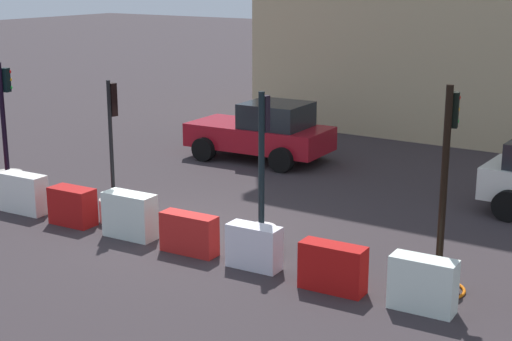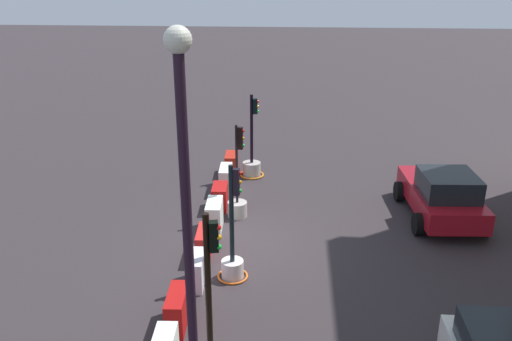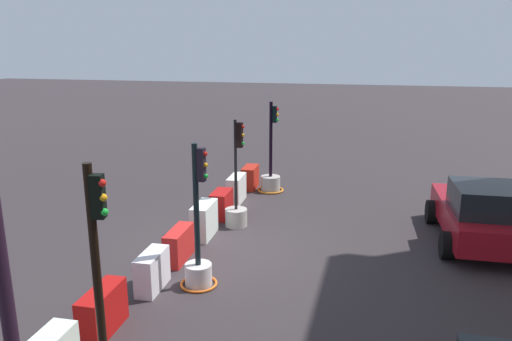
{
  "view_description": "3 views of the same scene",
  "coord_description": "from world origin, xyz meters",
  "px_view_note": "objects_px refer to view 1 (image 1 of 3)",
  "views": [
    {
      "loc": [
        9.39,
        -11.62,
        5.16
      ],
      "look_at": [
        1.93,
        -0.36,
        1.64
      ],
      "focal_mm": 54.12,
      "sensor_mm": 36.0,
      "label": 1
    },
    {
      "loc": [
        13.48,
        1.47,
        7.36
      ],
      "look_at": [
        -1.12,
        0.33,
        1.79
      ],
      "focal_mm": 37.44,
      "sensor_mm": 36.0,
      "label": 2
    },
    {
      "loc": [
        10.34,
        3.48,
        4.8
      ],
      "look_at": [
        -1.56,
        0.3,
        1.68
      ],
      "focal_mm": 33.44,
      "sensor_mm": 36.0,
      "label": 3
    }
  ],
  "objects_px": {
    "construction_barrier_5": "(254,247)",
    "car_red_compact": "(264,132)",
    "traffic_light_1": "(114,197)",
    "construction_barrier_4": "(189,234)",
    "construction_barrier_2": "(73,206)",
    "construction_barrier_1": "(24,193)",
    "traffic_light_3": "(440,257)",
    "traffic_light_0": "(8,173)",
    "construction_barrier_7": "(423,284)",
    "traffic_light_2": "(262,220)",
    "construction_barrier_6": "(333,268)",
    "construction_barrier_3": "(130,215)"
  },
  "relations": [
    {
      "from": "construction_barrier_6",
      "to": "car_red_compact",
      "type": "distance_m",
      "value": 9.2
    },
    {
      "from": "traffic_light_2",
      "to": "construction_barrier_4",
      "type": "xyz_separation_m",
      "value": [
        -1.03,
        -0.9,
        -0.21
      ]
    },
    {
      "from": "construction_barrier_3",
      "to": "construction_barrier_7",
      "type": "height_order",
      "value": "construction_barrier_3"
    },
    {
      "from": "construction_barrier_2",
      "to": "construction_barrier_5",
      "type": "distance_m",
      "value": 4.52
    },
    {
      "from": "construction_barrier_3",
      "to": "construction_barrier_5",
      "type": "height_order",
      "value": "construction_barrier_3"
    },
    {
      "from": "traffic_light_2",
      "to": "construction_barrier_3",
      "type": "height_order",
      "value": "traffic_light_2"
    },
    {
      "from": "construction_barrier_1",
      "to": "construction_barrier_6",
      "type": "distance_m",
      "value": 7.66
    },
    {
      "from": "construction_barrier_2",
      "to": "construction_barrier_7",
      "type": "distance_m",
      "value": 7.69
    },
    {
      "from": "traffic_light_0",
      "to": "construction_barrier_1",
      "type": "distance_m",
      "value": 1.68
    },
    {
      "from": "construction_barrier_1",
      "to": "traffic_light_3",
      "type": "bearing_deg",
      "value": 5.77
    },
    {
      "from": "construction_barrier_1",
      "to": "construction_barrier_2",
      "type": "height_order",
      "value": "construction_barrier_1"
    },
    {
      "from": "traffic_light_1",
      "to": "construction_barrier_1",
      "type": "xyz_separation_m",
      "value": [
        -2.08,
        -0.65,
        -0.1
      ]
    },
    {
      "from": "construction_barrier_2",
      "to": "construction_barrier_5",
      "type": "bearing_deg",
      "value": 0.65
    },
    {
      "from": "construction_barrier_7",
      "to": "construction_barrier_5",
      "type": "bearing_deg",
      "value": 179.51
    },
    {
      "from": "traffic_light_3",
      "to": "traffic_light_2",
      "type": "bearing_deg",
      "value": -179.97
    },
    {
      "from": "construction_barrier_4",
      "to": "construction_barrier_5",
      "type": "xyz_separation_m",
      "value": [
        1.43,
        0.04,
        0.02
      ]
    },
    {
      "from": "construction_barrier_5",
      "to": "traffic_light_3",
      "type": "bearing_deg",
      "value": 15.58
    },
    {
      "from": "traffic_light_3",
      "to": "construction_barrier_1",
      "type": "relative_size",
      "value": 3.0
    },
    {
      "from": "construction_barrier_4",
      "to": "car_red_compact",
      "type": "bearing_deg",
      "value": 112.33
    },
    {
      "from": "construction_barrier_4",
      "to": "traffic_light_0",
      "type": "bearing_deg",
      "value": 172.68
    },
    {
      "from": "construction_barrier_1",
      "to": "construction_barrier_2",
      "type": "relative_size",
      "value": 1.15
    },
    {
      "from": "traffic_light_1",
      "to": "construction_barrier_4",
      "type": "xyz_separation_m",
      "value": [
        2.51,
        -0.63,
        -0.16
      ]
    },
    {
      "from": "construction_barrier_2",
      "to": "traffic_light_2",
      "type": "bearing_deg",
      "value": 12.51
    },
    {
      "from": "traffic_light_0",
      "to": "traffic_light_1",
      "type": "xyz_separation_m",
      "value": [
        3.56,
        -0.15,
        0.03
      ]
    },
    {
      "from": "construction_barrier_2",
      "to": "construction_barrier_7",
      "type": "relative_size",
      "value": 0.95
    },
    {
      "from": "traffic_light_0",
      "to": "traffic_light_3",
      "type": "xyz_separation_m",
      "value": [
        10.6,
        0.12,
        0.07
      ]
    },
    {
      "from": "traffic_light_1",
      "to": "construction_barrier_4",
      "type": "bearing_deg",
      "value": -14.1
    },
    {
      "from": "construction_barrier_2",
      "to": "construction_barrier_6",
      "type": "distance_m",
      "value": 6.15
    },
    {
      "from": "traffic_light_0",
      "to": "traffic_light_1",
      "type": "distance_m",
      "value": 3.57
    },
    {
      "from": "traffic_light_2",
      "to": "construction_barrier_2",
      "type": "relative_size",
      "value": 3.05
    },
    {
      "from": "traffic_light_0",
      "to": "construction_barrier_2",
      "type": "relative_size",
      "value": 3.14
    },
    {
      "from": "construction_barrier_6",
      "to": "construction_barrier_5",
      "type": "bearing_deg",
      "value": 175.99
    },
    {
      "from": "traffic_light_3",
      "to": "construction_barrier_7",
      "type": "height_order",
      "value": "traffic_light_3"
    },
    {
      "from": "traffic_light_1",
      "to": "construction_barrier_5",
      "type": "xyz_separation_m",
      "value": [
        3.94,
        -0.59,
        -0.14
      ]
    },
    {
      "from": "traffic_light_0",
      "to": "traffic_light_2",
      "type": "bearing_deg",
      "value": 0.99
    },
    {
      "from": "construction_barrier_1",
      "to": "construction_barrier_2",
      "type": "bearing_deg",
      "value": 0.24
    },
    {
      "from": "construction_barrier_5",
      "to": "car_red_compact",
      "type": "relative_size",
      "value": 0.25
    },
    {
      "from": "construction_barrier_2",
      "to": "traffic_light_1",
      "type": "bearing_deg",
      "value": 48.23
    },
    {
      "from": "traffic_light_1",
      "to": "traffic_light_2",
      "type": "xyz_separation_m",
      "value": [
        3.54,
        0.27,
        0.06
      ]
    },
    {
      "from": "construction_barrier_1",
      "to": "construction_barrier_4",
      "type": "height_order",
      "value": "construction_barrier_1"
    },
    {
      "from": "construction_barrier_4",
      "to": "traffic_light_1",
      "type": "bearing_deg",
      "value": 165.9
    },
    {
      "from": "traffic_light_2",
      "to": "construction_barrier_2",
      "type": "bearing_deg",
      "value": -167.49
    },
    {
      "from": "traffic_light_2",
      "to": "traffic_light_3",
      "type": "relative_size",
      "value": 0.88
    },
    {
      "from": "traffic_light_0",
      "to": "construction_barrier_7",
      "type": "relative_size",
      "value": 2.97
    },
    {
      "from": "traffic_light_2",
      "to": "construction_barrier_5",
      "type": "distance_m",
      "value": 0.97
    },
    {
      "from": "construction_barrier_2",
      "to": "car_red_compact",
      "type": "relative_size",
      "value": 0.24
    },
    {
      "from": "construction_barrier_6",
      "to": "car_red_compact",
      "type": "height_order",
      "value": "car_red_compact"
    },
    {
      "from": "traffic_light_0",
      "to": "construction_barrier_4",
      "type": "relative_size",
      "value": 2.73
    },
    {
      "from": "construction_barrier_1",
      "to": "traffic_light_0",
      "type": "bearing_deg",
      "value": 151.74
    },
    {
      "from": "traffic_light_0",
      "to": "construction_barrier_1",
      "type": "height_order",
      "value": "traffic_light_0"
    }
  ]
}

